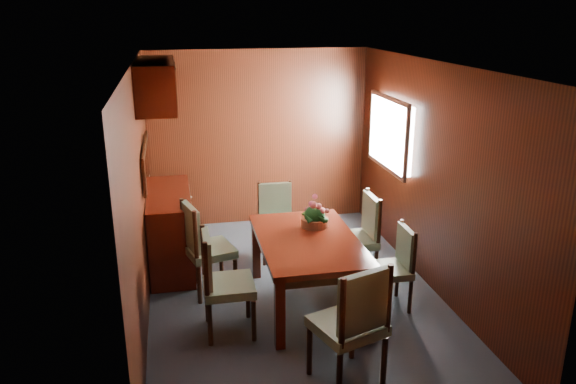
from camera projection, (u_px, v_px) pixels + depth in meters
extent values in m
plane|color=#2F3841|center=(294.00, 294.00, 5.99)|extent=(4.50, 4.50, 0.00)
cube|color=black|center=(140.00, 197.00, 5.32)|extent=(0.02, 4.50, 2.40)
cube|color=black|center=(433.00, 178.00, 5.90)|extent=(0.02, 4.50, 2.40)
cube|color=black|center=(259.00, 138.00, 7.71)|extent=(3.00, 0.02, 2.40)
cube|color=black|center=(371.00, 293.00, 3.52)|extent=(3.00, 0.02, 2.40)
cube|color=black|center=(294.00, 65.00, 5.24)|extent=(3.00, 4.50, 0.02)
cube|color=white|center=(393.00, 133.00, 6.84)|extent=(0.14, 1.10, 0.80)
cube|color=#B2B2B7|center=(388.00, 133.00, 6.83)|extent=(0.04, 1.20, 0.90)
cube|color=black|center=(146.00, 161.00, 6.23)|extent=(0.03, 1.36, 0.41)
cube|color=silver|center=(147.00, 161.00, 6.24)|extent=(0.01, 1.30, 0.35)
cube|color=#380E07|center=(156.00, 84.00, 6.00)|extent=(0.40, 1.40, 0.50)
cube|color=#380E07|center=(171.00, 229.00, 6.53)|extent=(0.48, 1.40, 0.90)
cube|color=#380E07|center=(280.00, 314.00, 4.94)|extent=(0.09, 0.09, 0.67)
cube|color=#380E07|center=(371.00, 305.00, 5.10)|extent=(0.09, 0.09, 0.67)
cube|color=#380E07|center=(256.00, 249.00, 6.27)|extent=(0.09, 0.09, 0.67)
cube|color=#380E07|center=(329.00, 243.00, 6.43)|extent=(0.09, 0.09, 0.67)
cube|color=black|center=(308.00, 248.00, 5.59)|extent=(0.86, 1.44, 0.10)
cube|color=#380E07|center=(308.00, 241.00, 5.57)|extent=(0.98, 1.56, 0.06)
cylinder|color=black|center=(207.00, 303.00, 5.40)|extent=(0.05, 0.05, 0.41)
cylinder|color=black|center=(210.00, 325.00, 5.01)|extent=(0.05, 0.05, 0.41)
cylinder|color=black|center=(248.00, 299.00, 5.47)|extent=(0.05, 0.05, 0.41)
cylinder|color=black|center=(254.00, 321.00, 5.09)|extent=(0.05, 0.05, 0.41)
cube|color=#5D7458|center=(229.00, 286.00, 5.16)|extent=(0.46, 0.48, 0.08)
cylinder|color=black|center=(204.00, 252.00, 5.23)|extent=(0.05, 0.05, 0.54)
cylinder|color=black|center=(206.00, 271.00, 4.85)|extent=(0.05, 0.05, 0.54)
cube|color=#5D7458|center=(207.00, 259.00, 5.04)|extent=(0.07, 0.44, 0.46)
cylinder|color=black|center=(187.00, 269.00, 6.09)|extent=(0.05, 0.05, 0.41)
cylinder|color=black|center=(199.00, 285.00, 5.74)|extent=(0.05, 0.05, 0.41)
cylinder|color=black|center=(221.00, 262.00, 6.26)|extent=(0.05, 0.05, 0.41)
cylinder|color=black|center=(235.00, 277.00, 5.91)|extent=(0.05, 0.05, 0.41)
cube|color=#5D7458|center=(210.00, 250.00, 5.92)|extent=(0.57, 0.59, 0.08)
cylinder|color=black|center=(183.00, 223.00, 5.92)|extent=(0.05, 0.05, 0.54)
cylinder|color=black|center=(196.00, 237.00, 5.56)|extent=(0.05, 0.05, 0.54)
cube|color=#5D7458|center=(191.00, 227.00, 5.74)|extent=(0.18, 0.44, 0.46)
cylinder|color=black|center=(410.00, 297.00, 5.56)|extent=(0.04, 0.04, 0.35)
cylinder|color=black|center=(397.00, 281.00, 5.89)|extent=(0.04, 0.04, 0.35)
cylinder|color=black|center=(378.00, 300.00, 5.50)|extent=(0.04, 0.04, 0.35)
cylinder|color=black|center=(366.00, 284.00, 5.83)|extent=(0.04, 0.04, 0.35)
cube|color=#5D7458|center=(389.00, 270.00, 5.63)|extent=(0.40, 0.42, 0.07)
cylinder|color=black|center=(414.00, 255.00, 5.42)|extent=(0.04, 0.04, 0.46)
cylinder|color=black|center=(401.00, 241.00, 5.75)|extent=(0.04, 0.04, 0.46)
cube|color=#5D7458|center=(406.00, 246.00, 5.58)|extent=(0.06, 0.37, 0.39)
cylinder|color=black|center=(376.00, 268.00, 6.13)|extent=(0.04, 0.04, 0.40)
cylinder|color=black|center=(364.00, 253.00, 6.51)|extent=(0.04, 0.04, 0.40)
cylinder|color=black|center=(342.00, 271.00, 6.06)|extent=(0.04, 0.04, 0.40)
cylinder|color=black|center=(332.00, 256.00, 6.44)|extent=(0.04, 0.04, 0.40)
cube|color=#5D7458|center=(354.00, 240.00, 6.21)|extent=(0.45, 0.47, 0.08)
cylinder|color=black|center=(379.00, 223.00, 5.97)|extent=(0.04, 0.04, 0.53)
cylinder|color=black|center=(367.00, 210.00, 6.35)|extent=(0.04, 0.04, 0.53)
cube|color=#5D7458|center=(371.00, 215.00, 6.15)|extent=(0.06, 0.43, 0.45)
cylinder|color=black|center=(339.00, 379.00, 4.27)|extent=(0.05, 0.05, 0.43)
cylinder|color=black|center=(384.00, 361.00, 4.49)|extent=(0.05, 0.05, 0.43)
cylinder|color=black|center=(310.00, 351.00, 4.61)|extent=(0.05, 0.05, 0.43)
cylinder|color=black|center=(352.00, 336.00, 4.83)|extent=(0.05, 0.05, 0.43)
cube|color=#5D7458|center=(347.00, 326.00, 4.46)|extent=(0.64, 0.62, 0.09)
cylinder|color=black|center=(342.00, 314.00, 4.09)|extent=(0.05, 0.05, 0.57)
cylinder|color=black|center=(389.00, 298.00, 4.30)|extent=(0.05, 0.05, 0.57)
cube|color=#5D7458|center=(365.00, 302.00, 4.21)|extent=(0.46, 0.21, 0.48)
cylinder|color=black|center=(290.00, 237.00, 7.01)|extent=(0.04, 0.04, 0.37)
cylinder|color=black|center=(260.00, 239.00, 6.94)|extent=(0.04, 0.04, 0.37)
cylinder|color=black|center=(296.00, 248.00, 6.67)|extent=(0.04, 0.04, 0.37)
cylinder|color=black|center=(264.00, 251.00, 6.60)|extent=(0.04, 0.04, 0.37)
cube|color=#5D7458|center=(278.00, 225.00, 6.73)|extent=(0.44, 0.42, 0.08)
cylinder|color=black|center=(290.00, 200.00, 6.86)|extent=(0.04, 0.04, 0.49)
cylinder|color=black|center=(259.00, 201.00, 6.80)|extent=(0.04, 0.04, 0.49)
cube|color=#5D7458|center=(275.00, 199.00, 6.81)|extent=(0.40, 0.06, 0.42)
cylinder|color=#AF5935|center=(315.00, 222.00, 5.87)|extent=(0.29, 0.29, 0.09)
sphere|color=#174416|center=(315.00, 216.00, 5.85)|extent=(0.22, 0.22, 0.22)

